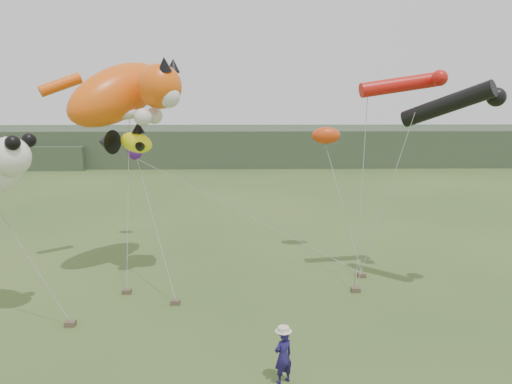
# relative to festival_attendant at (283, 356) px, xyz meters

# --- Properties ---
(ground) EXTENTS (120.00, 120.00, 0.00)m
(ground) POSITION_rel_festival_attendant_xyz_m (-0.38, 1.04, -0.77)
(ground) COLOR #385123
(ground) RESTS_ON ground
(headland) EXTENTS (90.00, 13.00, 4.00)m
(headland) POSITION_rel_festival_attendant_xyz_m (-3.49, 45.73, 1.15)
(headland) COLOR #2D3D28
(headland) RESTS_ON ground
(festival_attendant) EXTENTS (0.68, 0.61, 1.55)m
(festival_attendant) POSITION_rel_festival_attendant_xyz_m (0.00, 0.00, 0.00)
(festival_attendant) COLOR #1C1550
(festival_attendant) RESTS_ON ground
(sandbag_anchors) EXTENTS (11.41, 4.72, 0.18)m
(sandbag_anchors) POSITION_rel_festival_attendant_xyz_m (-1.81, 5.91, -0.69)
(sandbag_anchors) COLOR brown
(sandbag_anchors) RESTS_ON ground
(cat_kite) EXTENTS (6.37, 5.40, 3.79)m
(cat_kite) POSITION_rel_festival_attendant_xyz_m (-5.96, 8.63, 7.08)
(cat_kite) COLOR #F2590E
(cat_kite) RESTS_ON ground
(fish_kite) EXTENTS (2.83, 1.85, 1.37)m
(fish_kite) POSITION_rel_festival_attendant_xyz_m (-6.02, 8.35, 5.11)
(fish_kite) COLOR #F9F914
(fish_kite) RESTS_ON ground
(tube_kites) EXTENTS (4.89, 3.57, 2.23)m
(tube_kites) POSITION_rel_festival_attendant_xyz_m (6.22, 6.89, 7.03)
(tube_kites) COLOR black
(tube_kites) RESTS_ON ground
(misc_kites) EXTENTS (10.84, 3.23, 1.89)m
(misc_kites) POSITION_rel_festival_attendant_xyz_m (-0.38, 12.29, 4.77)
(misc_kites) COLOR red
(misc_kites) RESTS_ON ground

